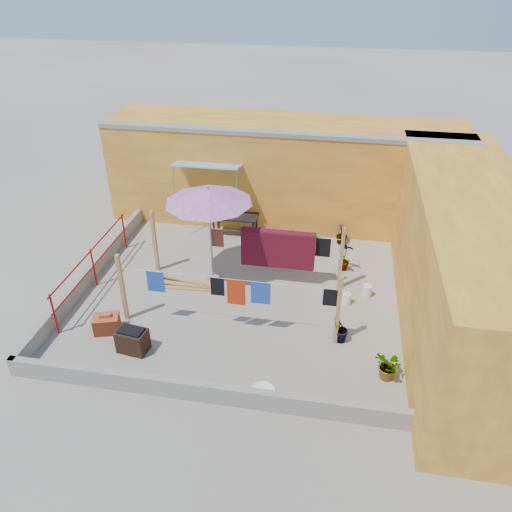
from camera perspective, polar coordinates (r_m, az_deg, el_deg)
name	(u,v)px	position (r m, az deg, el deg)	size (l,w,h in m)	color
ground	(240,295)	(12.96, -1.87, -4.51)	(80.00, 80.00, 0.00)	#9E998E
wall_back	(284,171)	(16.19, 3.20, 9.66)	(11.00, 3.27, 3.21)	gold
wall_right	(463,262)	(12.24, 22.58, -0.60)	(2.40, 9.00, 3.20)	gold
parapet_front	(203,392)	(10.20, -6.10, -15.17)	(8.30, 0.16, 0.44)	gray
parapet_left	(91,273)	(14.13, -18.32, -1.86)	(0.16, 7.30, 0.44)	gray
red_railing	(93,262)	(13.62, -18.16, -0.65)	(0.05, 4.20, 1.10)	#A71016
clothesline_rig	(272,253)	(12.78, 1.80, 0.30)	(5.09, 2.35, 1.80)	tan
patio_umbrella	(209,196)	(12.54, -5.44, 6.79)	(2.75, 2.75, 2.68)	gray
outdoor_table	(235,217)	(15.47, -2.41, 4.49)	(1.42, 0.71, 0.67)	black
brick_stack	(107,324)	(12.20, -16.70, -7.42)	(0.68, 0.57, 0.50)	#B54B29
lumber_pile	(186,284)	(13.38, -8.03, -3.24)	(2.03, 0.58, 0.12)	tan
brazier	(133,340)	(11.48, -13.93, -9.32)	(0.70, 0.52, 0.58)	#301C13
white_basin	(263,391)	(10.39, 0.78, -15.20)	(0.52, 0.52, 0.09)	silver
water_jug_a	(347,299)	(12.79, 10.32, -4.81)	(0.22, 0.22, 0.34)	silver
water_jug_b	(367,291)	(13.15, 12.58, -3.89)	(0.23, 0.23, 0.37)	silver
green_hose	(317,240)	(15.44, 6.96, 1.82)	(0.47, 0.47, 0.07)	#197024
plant_back_a	(293,241)	(14.53, 4.29, 1.75)	(0.77, 0.67, 0.86)	#1A5E1C
plant_back_b	(342,234)	(15.31, 9.77, 2.46)	(0.34, 0.34, 0.61)	#1A5E1C
plant_right_a	(345,255)	(13.93, 10.16, 0.07)	(0.49, 0.33, 0.93)	#1A5E1C
plant_right_b	(340,329)	(11.48, 9.59, -8.27)	(0.39, 0.31, 0.71)	#1A5E1C
plant_right_c	(389,367)	(10.84, 14.99, -12.11)	(0.59, 0.51, 0.65)	#1A5E1C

